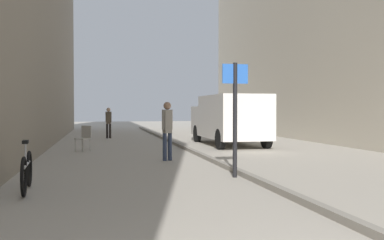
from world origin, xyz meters
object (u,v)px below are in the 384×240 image
(delivery_van, at_px, (229,118))
(cafe_chair_near_window, at_px, (84,136))
(pedestrian_mid_block, at_px, (109,121))
(bicycle_leaning, at_px, (27,171))
(street_sign_post, at_px, (235,109))
(pedestrian_main_foreground, at_px, (167,127))

(delivery_van, xyz_separation_m, cafe_chair_near_window, (-6.03, -1.43, -0.62))
(pedestrian_mid_block, distance_m, bicycle_leaning, 14.54)
(delivery_van, xyz_separation_m, street_sign_post, (-2.48, -8.29, 0.38))
(pedestrian_mid_block, height_order, street_sign_post, street_sign_post)
(pedestrian_mid_block, relative_size, bicycle_leaning, 0.93)
(delivery_van, distance_m, cafe_chair_near_window, 6.23)
(pedestrian_main_foreground, xyz_separation_m, cafe_chair_near_window, (-2.55, 3.45, -0.48))
(pedestrian_mid_block, height_order, bicycle_leaning, pedestrian_mid_block)
(pedestrian_mid_block, relative_size, street_sign_post, 0.63)
(street_sign_post, xyz_separation_m, bicycle_leaning, (-4.34, -0.72, -1.16))
(pedestrian_mid_block, xyz_separation_m, bicycle_leaning, (-1.82, -14.41, -0.57))
(delivery_van, relative_size, bicycle_leaning, 3.11)
(pedestrian_main_foreground, relative_size, cafe_chair_near_window, 1.88)
(pedestrian_main_foreground, relative_size, street_sign_post, 0.68)
(pedestrian_mid_block, bearing_deg, bicycle_leaning, -79.72)
(bicycle_leaning, bearing_deg, street_sign_post, 5.42)
(pedestrian_mid_block, xyz_separation_m, cafe_chair_near_window, (-1.03, -6.84, -0.40))
(pedestrian_main_foreground, distance_m, cafe_chair_near_window, 4.31)
(pedestrian_main_foreground, height_order, street_sign_post, street_sign_post)
(street_sign_post, bearing_deg, cafe_chair_near_window, -62.19)
(pedestrian_mid_block, relative_size, cafe_chair_near_window, 1.74)
(delivery_van, height_order, bicycle_leaning, delivery_van)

